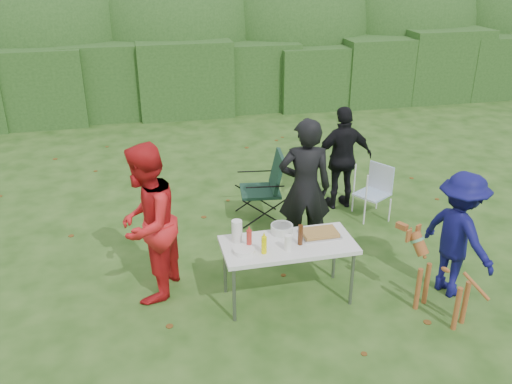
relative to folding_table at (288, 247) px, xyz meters
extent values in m
plane|color=#1E4211|center=(-0.28, 0.05, -0.69)|extent=(80.00, 80.00, 0.00)
cube|color=#23471C|center=(-0.28, 8.05, 0.16)|extent=(22.00, 1.40, 1.70)
ellipsoid|color=#3D6628|center=(-0.28, 9.65, 0.91)|extent=(20.00, 2.60, 3.20)
cube|color=silver|center=(0.00, 0.00, 0.03)|extent=(1.50, 0.70, 0.05)
cylinder|color=slate|center=(-0.68, -0.28, -0.34)|extent=(0.04, 0.04, 0.69)
cylinder|color=slate|center=(0.68, -0.28, -0.34)|extent=(0.04, 0.04, 0.69)
cylinder|color=slate|center=(-0.68, 0.28, -0.34)|extent=(0.04, 0.04, 0.69)
cylinder|color=slate|center=(0.68, 0.28, -0.34)|extent=(0.04, 0.04, 0.69)
imported|color=black|center=(0.50, 0.97, 0.25)|extent=(0.76, 0.57, 1.88)
imported|color=red|center=(-1.53, 0.45, 0.25)|extent=(1.01, 1.12, 1.88)
imported|color=black|center=(1.51, 2.19, 0.12)|extent=(0.97, 0.43, 1.62)
imported|color=#0E0E50|center=(1.94, -0.30, 0.08)|extent=(0.82, 1.10, 1.53)
cube|color=#B7B7BA|center=(0.40, 0.09, 0.06)|extent=(0.45, 0.30, 0.02)
cube|color=#A87B3B|center=(0.40, 0.09, 0.09)|extent=(0.40, 0.26, 0.04)
cylinder|color=#EBE100|center=(-0.32, -0.15, 0.15)|extent=(0.06, 0.06, 0.20)
cylinder|color=#B52A22|center=(-0.45, -0.01, 0.16)|extent=(0.06, 0.06, 0.22)
cylinder|color=#47230F|center=(0.12, -0.06, 0.17)|extent=(0.06, 0.06, 0.24)
cylinder|color=white|center=(-0.55, 0.17, 0.18)|extent=(0.12, 0.12, 0.26)
cylinder|color=white|center=(-0.05, -0.14, 0.14)|extent=(0.08, 0.08, 0.18)
cylinder|color=silver|center=(-0.01, 0.25, 0.10)|extent=(0.26, 0.26, 0.10)
cylinder|color=white|center=(-0.53, -0.09, 0.08)|extent=(0.24, 0.24, 0.05)
camera|label=1|loc=(-1.55, -5.07, 3.10)|focal=38.00mm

